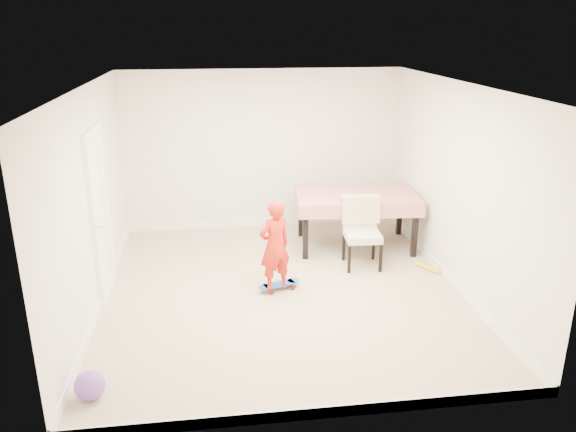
{
  "coord_description": "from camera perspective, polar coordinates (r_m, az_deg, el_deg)",
  "views": [
    {
      "loc": [
        -0.8,
        -6.47,
        3.28
      ],
      "look_at": [
        0.1,
        0.2,
        0.95
      ],
      "focal_mm": 35.0,
      "sensor_mm": 36.0,
      "label": 1
    }
  ],
  "objects": [
    {
      "name": "baseboard_front",
      "position": [
        5.18,
        3.07,
        -19.33
      ],
      "size": [
        4.5,
        0.02,
        0.12
      ],
      "primitive_type": "cube",
      "color": "white",
      "rests_on": "ground"
    },
    {
      "name": "ceiling",
      "position": [
        6.56,
        -0.65,
        12.96
      ],
      "size": [
        4.5,
        5.0,
        0.04
      ],
      "primitive_type": "cube",
      "color": "white",
      "rests_on": "wall_back"
    },
    {
      "name": "balloon",
      "position": [
        5.65,
        -19.49,
        -15.92
      ],
      "size": [
        0.28,
        0.28,
        0.28
      ],
      "primitive_type": "sphere",
      "color": "#7248AD",
      "rests_on": "ground"
    },
    {
      "name": "wall_front",
      "position": [
        4.53,
        3.32,
        -6.86
      ],
      "size": [
        4.5,
        0.04,
        2.6
      ],
      "primitive_type": "cube",
      "color": "silver",
      "rests_on": "ground"
    },
    {
      "name": "ground",
      "position": [
        7.3,
        -0.57,
        -7.61
      ],
      "size": [
        5.0,
        5.0,
        0.0
      ],
      "primitive_type": "plane",
      "color": "tan",
      "rests_on": "ground"
    },
    {
      "name": "wall_back",
      "position": [
        9.21,
        -2.54,
        6.64
      ],
      "size": [
        4.5,
        0.04,
        2.6
      ],
      "primitive_type": "cube",
      "color": "silver",
      "rests_on": "ground"
    },
    {
      "name": "skateboard",
      "position": [
        7.32,
        -0.9,
        -7.16
      ],
      "size": [
        0.6,
        0.37,
        0.08
      ],
      "primitive_type": null,
      "rotation": [
        0.0,
        0.0,
        0.32
      ],
      "color": "blue",
      "rests_on": "ground"
    },
    {
      "name": "baseboard_left",
      "position": [
        7.37,
        -18.29,
        -7.86
      ],
      "size": [
        0.02,
        5.0,
        0.12
      ],
      "primitive_type": "cube",
      "color": "white",
      "rests_on": "ground"
    },
    {
      "name": "door",
      "position": [
        7.28,
        -18.54,
        0.01
      ],
      "size": [
        0.11,
        0.94,
        2.11
      ],
      "primitive_type": "cube",
      "color": "white",
      "rests_on": "ground"
    },
    {
      "name": "wall_left",
      "position": [
        6.92,
        -19.27,
        1.36
      ],
      "size": [
        0.04,
        5.0,
        2.6
      ],
      "primitive_type": "cube",
      "color": "silver",
      "rests_on": "ground"
    },
    {
      "name": "wall_right",
      "position": [
        7.42,
        16.77,
        2.78
      ],
      "size": [
        0.04,
        5.0,
        2.6
      ],
      "primitive_type": "cube",
      "color": "silver",
      "rests_on": "ground"
    },
    {
      "name": "baseboard_back",
      "position": [
        9.56,
        -2.44,
        -0.62
      ],
      "size": [
        4.5,
        0.02,
        0.12
      ],
      "primitive_type": "cube",
      "color": "white",
      "rests_on": "ground"
    },
    {
      "name": "foam_toy",
      "position": [
        8.11,
        13.99,
        -5.13
      ],
      "size": [
        0.26,
        0.37,
        0.06
      ],
      "primitive_type": "cylinder",
      "rotation": [
        1.57,
        0.0,
        0.56
      ],
      "color": "yellow",
      "rests_on": "ground"
    },
    {
      "name": "baseboard_right",
      "position": [
        7.84,
        15.98,
        -5.94
      ],
      "size": [
        0.02,
        5.0,
        0.12
      ],
      "primitive_type": "cube",
      "color": "white",
      "rests_on": "ground"
    },
    {
      "name": "dining_table",
      "position": [
        8.63,
        6.85,
        -0.37
      ],
      "size": [
        1.89,
        1.28,
        0.85
      ],
      "primitive_type": null,
      "rotation": [
        0.0,
        0.0,
        -0.09
      ],
      "color": "#BA090E",
      "rests_on": "ground"
    },
    {
      "name": "child",
      "position": [
        7.04,
        -1.36,
        -3.33
      ],
      "size": [
        0.51,
        0.44,
        1.19
      ],
      "primitive_type": "imported",
      "rotation": [
        0.0,
        0.0,
        3.57
      ],
      "color": "red",
      "rests_on": "ground"
    },
    {
      "name": "dining_chair",
      "position": [
        7.9,
        7.59,
        -1.76
      ],
      "size": [
        0.57,
        0.65,
        0.99
      ],
      "primitive_type": null,
      "rotation": [
        0.0,
        0.0,
        -0.05
      ],
      "color": "beige",
      "rests_on": "ground"
    }
  ]
}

